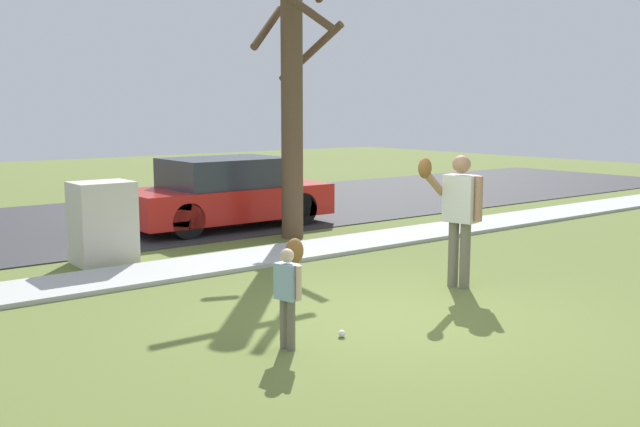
# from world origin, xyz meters

# --- Properties ---
(ground_plane) EXTENTS (48.00, 48.00, 0.00)m
(ground_plane) POSITION_xyz_m (0.00, 3.50, 0.00)
(ground_plane) COLOR olive
(sidewalk_strip) EXTENTS (36.00, 1.20, 0.06)m
(sidewalk_strip) POSITION_xyz_m (0.00, 3.60, 0.03)
(sidewalk_strip) COLOR #B2B2AD
(sidewalk_strip) RESTS_ON ground
(road_surface) EXTENTS (36.00, 6.80, 0.02)m
(road_surface) POSITION_xyz_m (0.00, 8.60, 0.01)
(road_surface) COLOR #2D2D30
(road_surface) RESTS_ON ground
(person_adult) EXTENTS (0.77, 0.60, 1.70)m
(person_adult) POSITION_xyz_m (1.63, 0.53, 1.05)
(person_adult) COLOR #6B6656
(person_adult) RESTS_ON ground
(person_child) EXTENTS (0.44, 0.46, 1.03)m
(person_child) POSITION_xyz_m (-1.41, -0.07, 0.67)
(person_child) COLOR #6B6656
(person_child) RESTS_ON ground
(baseball) EXTENTS (0.07, 0.07, 0.07)m
(baseball) POSITION_xyz_m (-0.84, -0.16, 0.04)
(baseball) COLOR white
(baseball) RESTS_ON ground
(utility_cabinet) EXTENTS (0.85, 0.68, 1.22)m
(utility_cabinet) POSITION_xyz_m (-1.35, 4.77, 0.61)
(utility_cabinet) COLOR beige
(utility_cabinet) RESTS_ON ground
(street_tree_near) EXTENTS (1.85, 1.88, 5.03)m
(street_tree_near) POSITION_xyz_m (2.12, 4.78, 2.68)
(street_tree_near) COLOR brown
(street_tree_near) RESTS_ON ground
(parked_hatchback_red) EXTENTS (4.00, 1.75, 1.33)m
(parked_hatchback_red) POSITION_xyz_m (1.77, 6.52, 0.66)
(parked_hatchback_red) COLOR red
(parked_hatchback_red) RESTS_ON road_surface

